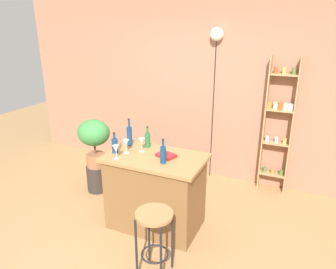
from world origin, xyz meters
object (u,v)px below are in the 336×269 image
at_px(bottle_vinegar, 115,145).
at_px(pendant_globe_light, 217,38).
at_px(wine_glass_center, 142,142).
at_px(wine_glass_left, 126,144).
at_px(bottle_spirits_clear, 129,135).
at_px(bottle_sauce_amber, 163,154).
at_px(wine_glass_right, 116,149).
at_px(bar_stool, 154,228).
at_px(potted_plant, 94,137).
at_px(bottle_soda_blue, 148,140).
at_px(plant_stool, 97,178).
at_px(cookbook, 166,155).
at_px(spice_shelf, 278,124).

xyz_separation_m(bottle_vinegar, pendant_globe_light, (0.70, 1.64, 1.15)).
xyz_separation_m(wine_glass_center, pendant_globe_light, (0.43, 1.47, 1.12)).
xyz_separation_m(wine_glass_left, wine_glass_center, (0.14, 0.12, 0.00)).
relative_size(bottle_spirits_clear, bottle_sauce_amber, 1.24).
bearing_deg(wine_glass_right, wine_glass_left, 86.85).
distance_m(bar_stool, wine_glass_left, 1.10).
distance_m(potted_plant, wine_glass_left, 0.96).
distance_m(bottle_soda_blue, wine_glass_right, 0.48).
bearing_deg(plant_stool, wine_glass_left, -29.30).
distance_m(bottle_spirits_clear, cookbook, 0.59).
height_order(spice_shelf, plant_stool, spice_shelf).
height_order(potted_plant, bottle_spirits_clear, bottle_spirits_clear).
bearing_deg(wine_glass_center, bottle_vinegar, -147.70).
bearing_deg(bottle_spirits_clear, bar_stool, -48.83).
bearing_deg(wine_glass_center, bottle_spirits_clear, 154.63).
relative_size(potted_plant, bottle_sauce_amber, 2.53).
bearing_deg(wine_glass_left, bottle_sauce_amber, -8.51).
distance_m(bottle_soda_blue, bottle_sauce_amber, 0.50).
relative_size(wine_glass_center, wine_glass_right, 1.00).
relative_size(bottle_vinegar, wine_glass_right, 1.54).
bearing_deg(wine_glass_right, bar_stool, -33.98).
xyz_separation_m(spice_shelf, cookbook, (-1.06, -1.47, -0.08)).
bearing_deg(bottle_soda_blue, wine_glass_center, -92.04).
height_order(potted_plant, bottle_vinegar, bottle_vinegar).
distance_m(bottle_sauce_amber, wine_glass_center, 0.42).
distance_m(bottle_spirits_clear, bottle_sauce_amber, 0.68).
bearing_deg(bottle_vinegar, cookbook, 12.89).
xyz_separation_m(bottle_soda_blue, pendant_globe_light, (0.42, 1.33, 1.14)).
xyz_separation_m(potted_plant, pendant_globe_light, (1.39, 1.13, 1.32)).
relative_size(bottle_spirits_clear, wine_glass_right, 2.11).
bearing_deg(bottle_sauce_amber, wine_glass_right, -167.51).
xyz_separation_m(bar_stool, spice_shelf, (0.83, 2.23, 0.50)).
height_order(bottle_spirits_clear, cookbook, bottle_spirits_clear).
relative_size(plant_stool, wine_glass_left, 2.35).
bearing_deg(potted_plant, pendant_globe_light, 39.17).
bearing_deg(cookbook, bottle_soda_blue, 169.78).
height_order(plant_stool, bottle_vinegar, bottle_vinegar).
distance_m(potted_plant, bottle_vinegar, 0.88).
xyz_separation_m(bottle_sauce_amber, wine_glass_right, (-0.53, -0.12, 0.01)).
bearing_deg(cookbook, wine_glass_right, -132.42).
bearing_deg(spice_shelf, potted_plant, -154.96).
bearing_deg(wine_glass_left, plant_stool, 150.70).
height_order(plant_stool, wine_glass_right, wine_glass_right).
height_order(bottle_sauce_amber, cookbook, bottle_sauce_amber).
relative_size(spice_shelf, bottle_soda_blue, 7.29).
bearing_deg(bottle_vinegar, wine_glass_left, 21.80).
relative_size(spice_shelf, wine_glass_center, 11.94).
distance_m(plant_stool, cookbook, 1.54).
height_order(bottle_sauce_amber, bottle_vinegar, bottle_sauce_amber).
bearing_deg(spice_shelf, bar_stool, -110.51).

